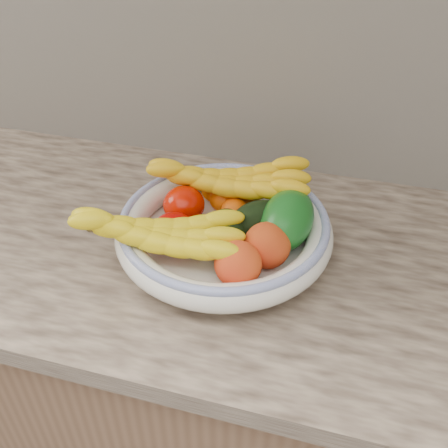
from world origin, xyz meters
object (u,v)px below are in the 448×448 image
at_px(banana_bunch_front, 158,237).
at_px(fruit_bowl, 224,229).
at_px(green_mango, 287,220).
at_px(banana_bunch_back, 227,184).

bearing_deg(banana_bunch_front, fruit_bowl, 33.93).
bearing_deg(green_mango, banana_bunch_front, -145.48).
distance_m(green_mango, banana_bunch_back, 0.14).
relative_size(fruit_bowl, green_mango, 2.76).
bearing_deg(fruit_bowl, banana_bunch_back, 101.20).
xyz_separation_m(green_mango, banana_bunch_back, (-0.13, 0.06, 0.01)).
xyz_separation_m(fruit_bowl, green_mango, (0.11, 0.02, 0.03)).
distance_m(fruit_bowl, banana_bunch_back, 0.10).
height_order(fruit_bowl, green_mango, green_mango).
bearing_deg(banana_bunch_back, green_mango, -36.33).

